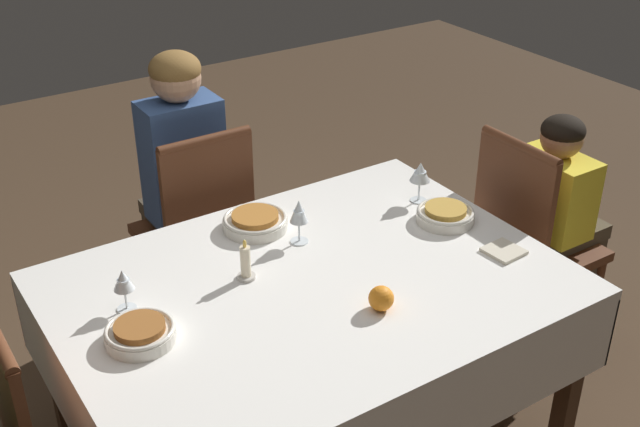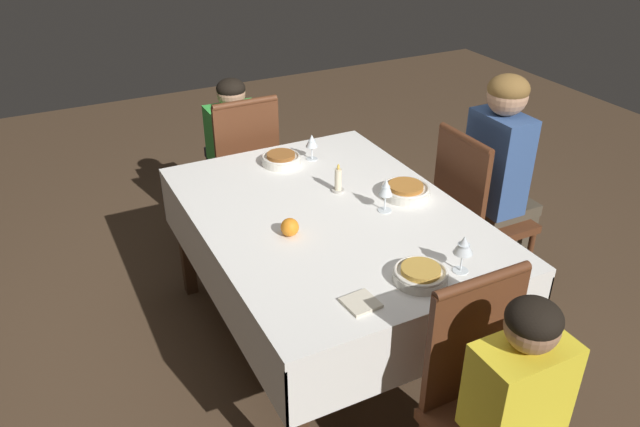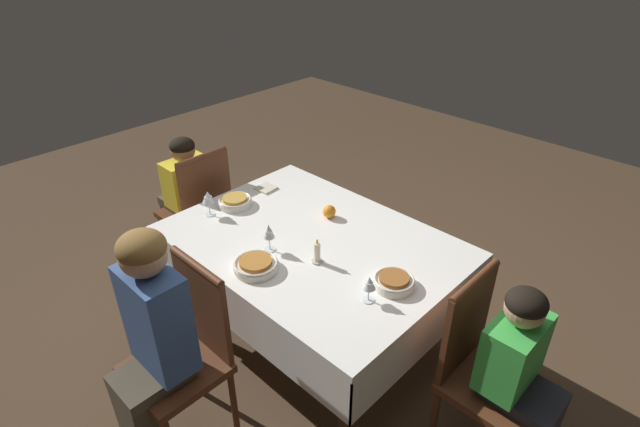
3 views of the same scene
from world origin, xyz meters
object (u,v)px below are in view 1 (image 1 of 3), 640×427
person_adult_denim (180,175)px  wine_glass_east (420,173)px  bowl_north (255,221)px  person_child_yellow (560,219)px  bowl_east (445,214)px  dining_table (311,303)px  napkin_red_folded (504,251)px  wine_glass_north (299,213)px  chair_north (200,226)px  bowl_west (140,333)px  wine_glass_west (123,282)px  candle_centerpiece (246,265)px  chair_east (529,237)px  orange_fruit (381,298)px

person_adult_denim → wine_glass_east: person_adult_denim is taller
person_adult_denim → bowl_north: person_adult_denim is taller
wine_glass_east → person_adult_denim: bearing=129.3°
person_child_yellow → bowl_east: person_child_yellow is taller
dining_table → bowl_north: 0.39m
napkin_red_folded → person_child_yellow: bearing=23.5°
bowl_north → wine_glass_east: wine_glass_east is taller
person_adult_denim → wine_glass_north: 0.77m
chair_north → bowl_west: chair_north is taller
wine_glass_east → napkin_red_folded: size_ratio=1.26×
wine_glass_north → bowl_west: wine_glass_north is taller
chair_north → bowl_west: 1.01m
wine_glass_east → wine_glass_west: size_ratio=1.13×
bowl_north → candle_centerpiece: bearing=-124.4°
bowl_west → wine_glass_north: bearing=18.0°
wine_glass_east → napkin_red_folded: bearing=-89.4°
dining_table → chair_east: size_ratio=1.61×
person_adult_denim → orange_fruit: 1.21m
person_child_yellow → bowl_west: (-1.75, -0.04, 0.20)m
chair_east → napkin_red_folded: chair_east is taller
chair_east → wine_glass_west: 1.59m
dining_table → wine_glass_east: size_ratio=10.00×
person_child_yellow → bowl_west: bearing=91.3°
bowl_north → bowl_east: 0.66m
dining_table → person_child_yellow: person_child_yellow is taller
person_child_yellow → bowl_north: (-1.18, 0.33, 0.20)m
bowl_east → bowl_west: (-1.14, -0.05, 0.00)m
person_adult_denim → wine_glass_west: size_ratio=8.92×
wine_glass_east → candle_centerpiece: 0.78m
wine_glass_north → napkin_red_folded: 0.68m
chair_east → wine_glass_east: (-0.42, 0.18, 0.31)m
napkin_red_folded → orange_fruit: bearing=-176.7°
chair_east → bowl_north: 1.09m
chair_north → wine_glass_west: 0.89m
chair_east → wine_glass_east: chair_east is taller
dining_table → chair_east: 1.04m
wine_glass_north → napkin_red_folded: bearing=-39.0°
bowl_west → candle_centerpiece: 0.41m
bowl_west → napkin_red_folded: (1.16, -0.21, -0.02)m
orange_fruit → napkin_red_folded: (0.52, 0.03, -0.03)m
bowl_north → wine_glass_east: bearing=-14.1°
bowl_east → candle_centerpiece: candle_centerpiece is taller
napkin_red_folded → wine_glass_north: bearing=141.0°
person_child_yellow → orange_fruit: 1.16m
orange_fruit → bowl_north: bearing=97.2°
bowl_east → napkin_red_folded: 0.26m
bowl_east → candle_centerpiece: bearing=175.1°
wine_glass_west → candle_centerpiece: 0.37m
person_child_yellow → orange_fruit: (-1.10, -0.28, 0.21)m
wine_glass_north → orange_fruit: 0.46m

